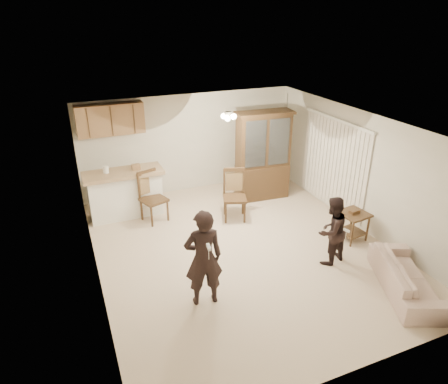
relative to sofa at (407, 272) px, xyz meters
name	(u,v)px	position (x,y,z in m)	size (l,w,h in m)	color
floor	(242,249)	(-2.01, 2.22, -0.37)	(6.50, 6.50, 0.00)	beige
ceiling	(245,127)	(-2.01, 2.22, 2.13)	(5.50, 6.50, 0.02)	silver
wall_back	(189,143)	(-2.01, 5.47, 0.88)	(5.50, 0.02, 2.50)	beige
wall_front	(360,298)	(-2.01, -1.03, 0.88)	(5.50, 0.02, 2.50)	beige
wall_left	(91,219)	(-4.76, 2.22, 0.88)	(0.02, 6.50, 2.50)	beige
wall_right	(361,171)	(0.74, 2.22, 0.88)	(0.02, 6.50, 2.50)	beige
breakfast_bar	(126,195)	(-3.86, 4.57, 0.13)	(1.60, 0.55, 1.00)	white
bar_top	(123,173)	(-3.86, 4.57, 0.68)	(1.75, 0.70, 0.08)	#9E835F
upper_cabinets	(110,119)	(-3.91, 5.29, 1.73)	(1.50, 0.34, 0.70)	brown
vertical_blinds	(333,164)	(0.70, 3.12, 0.73)	(0.06, 2.30, 2.10)	silver
ceiling_fixture	(228,116)	(-1.81, 3.42, 2.03)	(0.36, 0.36, 0.20)	#FEF0BE
hanging_plant	(286,119)	(0.29, 4.62, 1.48)	(0.43, 0.37, 0.48)	#335A24
plant_cord	(287,106)	(0.29, 4.62, 1.81)	(0.01, 0.01, 0.65)	black
sofa	(407,272)	(0.00, 0.00, 0.00)	(1.87, 0.73, 0.73)	beige
adult	(203,255)	(-3.24, 1.04, 0.53)	(0.66, 0.43, 1.80)	black
child	(331,230)	(-0.69, 1.20, 0.31)	(0.66, 0.51, 1.35)	black
china_hutch	(263,156)	(-0.51, 4.27, 0.72)	(1.43, 0.64, 2.19)	#342313
side_table	(352,225)	(0.25, 1.71, -0.05)	(0.61, 0.61, 0.67)	#342313
chair_bar	(154,207)	(-3.32, 4.07, -0.04)	(0.65, 0.65, 1.15)	#342313
chair_hutch_left	(235,206)	(-1.62, 3.46, -0.04)	(0.65, 0.65, 1.15)	#342313
chair_hutch_right	(255,180)	(-0.51, 4.64, -0.05)	(0.54, 0.54, 1.11)	#342313
controller_adult	(209,247)	(-3.29, 0.65, 0.91)	(0.04, 0.14, 0.04)	white
controller_child	(347,230)	(-0.61, 0.90, 0.45)	(0.04, 0.12, 0.04)	white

